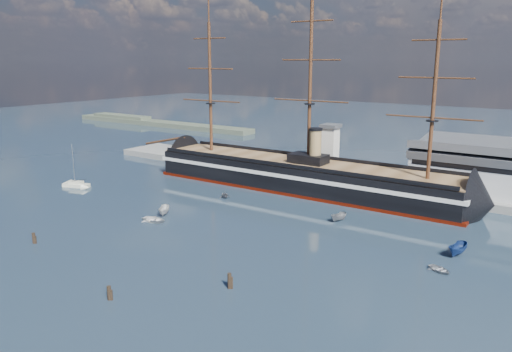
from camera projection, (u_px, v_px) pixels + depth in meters
The scene contains 15 objects.
ground at pixel (258, 206), 122.82m from camera, with size 600.00×600.00×0.00m, color #213544.
quay at pixel (355, 183), 146.12m from camera, with size 180.00×18.00×2.00m, color slate.
quay_tower at pixel (330, 149), 145.35m from camera, with size 5.00×5.00×15.00m.
shoreline at pixel (147, 122), 275.58m from camera, with size 120.00×10.00×4.00m.
warship at pixel (296, 175), 138.33m from camera, with size 112.92×16.72×53.94m.
sailboat at pixel (76, 184), 140.91m from camera, with size 7.92×4.94×12.22m.
motorboat_a at pixel (164, 215), 115.79m from camera, with size 6.50×2.38×2.60m, color silver.
motorboat_b at pixel (154, 222), 110.91m from camera, with size 3.57×1.43×1.67m, color silver.
motorboat_c at pixel (339, 221), 111.48m from camera, with size 5.63×2.07×2.25m, color slate.
motorboat_d at pixel (225, 198), 130.07m from camera, with size 5.47×2.37×2.01m, color slate.
motorboat_e at pixel (439, 272), 84.94m from camera, with size 2.63×1.05×1.23m, color gray.
motorboat_f at pixel (457, 255), 92.06m from camera, with size 7.04×2.58×2.82m, color navy.
piling_near_left at pixel (34, 243), 98.11m from camera, with size 0.64×0.64×2.86m, color black.
piling_near_mid at pixel (110, 300), 75.15m from camera, with size 0.64×0.64×2.92m, color black.
piling_near_right at pixel (230, 288), 78.86m from camera, with size 0.64×0.64×3.27m, color black.
Camera 1 is at (66.64, -57.19, 35.40)m, focal length 35.00 mm.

